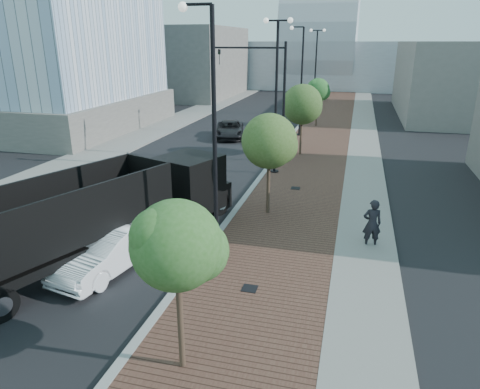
% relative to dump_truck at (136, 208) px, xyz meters
% --- Properties ---
extents(sidewalk, '(7.00, 140.00, 0.12)m').
position_rel_dump_truck_xyz_m(sidewalk, '(6.67, 29.24, -1.38)').
color(sidewalk, '#4C2D23').
rests_on(sidewalk, ground).
extents(concrete_strip, '(2.40, 140.00, 0.13)m').
position_rel_dump_truck_xyz_m(concrete_strip, '(9.37, 29.24, -1.37)').
color(concrete_strip, slate).
rests_on(concrete_strip, ground).
extents(curb, '(0.30, 140.00, 0.14)m').
position_rel_dump_truck_xyz_m(curb, '(3.17, 29.24, -1.37)').
color(curb, gray).
rests_on(curb, ground).
extents(west_sidewalk, '(4.00, 140.00, 0.12)m').
position_rel_dump_truck_xyz_m(west_sidewalk, '(-9.83, 29.24, -1.38)').
color(west_sidewalk, slate).
rests_on(west_sidewalk, ground).
extents(dump_truck, '(7.07, 13.33, 3.41)m').
position_rel_dump_truck_xyz_m(dump_truck, '(0.00, 0.00, 0.00)').
color(dump_truck, black).
rests_on(dump_truck, ground).
extents(white_sedan, '(2.52, 5.00, 1.57)m').
position_rel_dump_truck_xyz_m(white_sedan, '(0.23, -2.55, -0.65)').
color(white_sedan, white).
rests_on(white_sedan, ground).
extents(dark_car_mid, '(3.55, 5.56, 1.43)m').
position_rel_dump_truck_xyz_m(dark_car_mid, '(-2.04, 21.09, -0.73)').
color(dark_car_mid, black).
rests_on(dark_car_mid, ground).
extents(dark_car_far, '(2.08, 5.01, 1.45)m').
position_rel_dump_truck_xyz_m(dark_car_far, '(0.76, 41.44, -0.72)').
color(dark_car_far, black).
rests_on(dark_car_far, ground).
extents(pedestrian, '(0.84, 0.64, 2.06)m').
position_rel_dump_truck_xyz_m(pedestrian, '(9.53, 1.84, -0.41)').
color(pedestrian, black).
rests_on(pedestrian, ground).
extents(streetlight_1, '(1.44, 0.56, 9.21)m').
position_rel_dump_truck_xyz_m(streetlight_1, '(3.65, -0.76, 2.90)').
color(streetlight_1, black).
rests_on(streetlight_1, ground).
extents(streetlight_2, '(1.72, 0.56, 9.28)m').
position_rel_dump_truck_xyz_m(streetlight_2, '(3.77, 11.24, 3.38)').
color(streetlight_2, black).
rests_on(streetlight_2, ground).
extents(streetlight_3, '(1.44, 0.56, 9.21)m').
position_rel_dump_truck_xyz_m(streetlight_3, '(3.65, 23.24, 2.90)').
color(streetlight_3, black).
rests_on(streetlight_3, ground).
extents(streetlight_4, '(1.72, 0.56, 9.28)m').
position_rel_dump_truck_xyz_m(streetlight_4, '(3.77, 35.24, 3.38)').
color(streetlight_4, black).
rests_on(streetlight_4, ground).
extents(traffic_mast, '(5.09, 0.20, 8.00)m').
position_rel_dump_truck_xyz_m(traffic_mast, '(2.87, 14.24, 3.54)').
color(traffic_mast, black).
rests_on(traffic_mast, ground).
extents(tree_0, '(2.25, 2.17, 4.62)m').
position_rel_dump_truck_xyz_m(tree_0, '(4.81, -6.74, 2.07)').
color(tree_0, '#382619').
rests_on(tree_0, ground).
extents(tree_1, '(2.59, 2.57, 4.93)m').
position_rel_dump_truck_xyz_m(tree_1, '(4.81, 4.26, 2.19)').
color(tree_1, '#382619').
rests_on(tree_1, ground).
extents(tree_2, '(2.86, 2.86, 5.19)m').
position_rel_dump_truck_xyz_m(tree_2, '(4.81, 16.26, 2.31)').
color(tree_2, '#382619').
rests_on(tree_2, ground).
extents(tree_3, '(2.31, 2.24, 4.69)m').
position_rel_dump_truck_xyz_m(tree_3, '(4.81, 28.26, 2.12)').
color(tree_3, '#382619').
rests_on(tree_3, ground).
extents(tower_podium, '(19.00, 19.00, 3.00)m').
position_rel_dump_truck_xyz_m(tower_podium, '(-20.83, 21.24, 0.06)').
color(tower_podium, '#5F5B55').
rests_on(tower_podium, ground).
extents(convention_center, '(50.00, 30.00, 50.00)m').
position_rel_dump_truck_xyz_m(convention_center, '(1.17, 74.24, 4.57)').
color(convention_center, '#A2A6AC').
rests_on(convention_center, ground).
extents(commercial_block_nw, '(14.00, 20.00, 10.00)m').
position_rel_dump_truck_xyz_m(commercial_block_nw, '(-16.83, 49.24, 3.56)').
color(commercial_block_nw, '#635F59').
rests_on(commercial_block_nw, ground).
extents(commercial_block_ne, '(12.00, 22.00, 8.00)m').
position_rel_dump_truck_xyz_m(commercial_block_ne, '(19.17, 39.24, 2.56)').
color(commercial_block_ne, slate).
rests_on(commercial_block_ne, ground).
extents(utility_cover_1, '(0.50, 0.50, 0.02)m').
position_rel_dump_truck_xyz_m(utility_cover_1, '(5.57, -2.76, -1.31)').
color(utility_cover_1, black).
rests_on(utility_cover_1, sidewalk).
extents(utility_cover_2, '(0.50, 0.50, 0.02)m').
position_rel_dump_truck_xyz_m(utility_cover_2, '(5.57, 8.24, -1.31)').
color(utility_cover_2, black).
rests_on(utility_cover_2, sidewalk).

